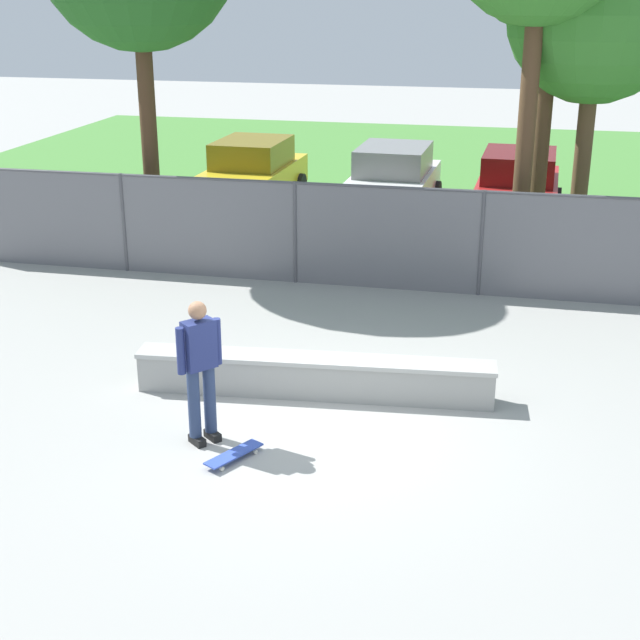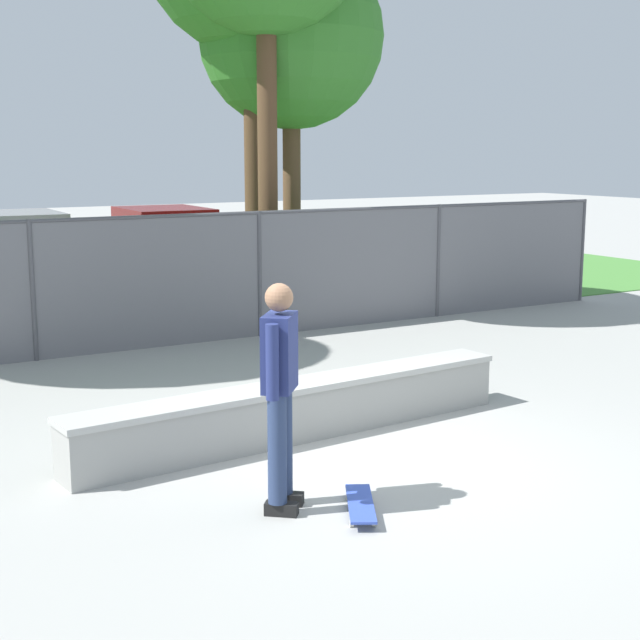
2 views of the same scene
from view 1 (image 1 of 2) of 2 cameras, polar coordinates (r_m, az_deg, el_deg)
The scene contains 10 objects.
ground_plane at distance 11.55m, azimuth -0.30°, elevation -6.99°, with size 80.00×80.00×0.00m, color #9E9E99.
grass_strip at distance 26.76m, azimuth 7.45°, elevation 8.84°, with size 28.99×20.00×0.02m, color #478438.
concrete_ledge at distance 12.41m, azimuth -0.37°, elevation -3.52°, with size 4.90×0.89×0.56m.
skateboarder at distance 11.00m, azimuth -7.51°, elevation -2.84°, with size 0.44×0.48×1.82m.
skateboard at distance 10.93m, azimuth -5.41°, elevation -8.37°, with size 0.56×0.80×0.09m.
chainlink_fence at distance 16.56m, azimuth 4.18°, elevation 5.41°, with size 17.06×0.07×1.92m.
tree_far at distance 18.00m, azimuth 16.95°, elevation 17.83°, with size 3.24×3.24×6.41m.
car_yellow at distance 22.93m, azimuth -4.33°, elevation 9.12°, with size 2.12×4.25×1.66m.
car_white at distance 22.02m, azimuth 4.54°, elevation 8.65°, with size 2.12×4.25×1.66m.
car_red at distance 21.68m, azimuth 12.25°, elevation 8.06°, with size 2.12×4.25×1.66m.
Camera 1 is at (2.27, -9.99, 5.33)m, focal length 51.13 mm.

